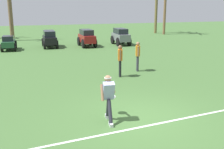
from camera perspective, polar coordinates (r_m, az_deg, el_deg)
The scene contains 11 objects.
ground_plane at distance 8.99m, azimuth 6.05°, elevation -8.88°, with size 80.00×80.00×0.00m, color #3F6531.
field_line_paint at distance 8.53m, azimuth 7.47°, elevation -10.23°, with size 18.85×0.09×0.01m, color white.
frisbee_thrower at distance 8.50m, azimuth -0.72°, elevation -4.41°, with size 0.52×1.08×1.43m.
frisbee_in_flight at distance 9.11m, azimuth -0.10°, elevation -4.66°, with size 0.28×0.28×0.07m.
teammate_near_sideline at distance 14.88m, azimuth 5.25°, elevation 4.25°, with size 0.28×0.49×1.56m.
teammate_midfield at distance 13.67m, azimuth 1.67°, elevation 3.41°, with size 0.27×0.50×1.56m.
parked_car_slot_b at distance 23.07m, azimuth -20.26°, elevation 6.08°, with size 1.09×2.20×1.10m.
parked_car_slot_c at distance 23.63m, azimuth -12.59°, elevation 7.18°, with size 1.19×2.42×1.34m.
parked_car_slot_d at distance 23.55m, azimuth -5.16°, elevation 7.50°, with size 1.28×2.40×1.40m.
parked_car_slot_e at distance 24.46m, azimuth 1.78°, elevation 7.80°, with size 1.20×2.37×1.40m.
palm_tree_left_of_centre at distance 28.70m, azimuth -20.00°, elevation 12.67°, with size 2.93×3.45×5.45m.
Camera 1 is at (-3.20, -7.63, 3.54)m, focal length 45.00 mm.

